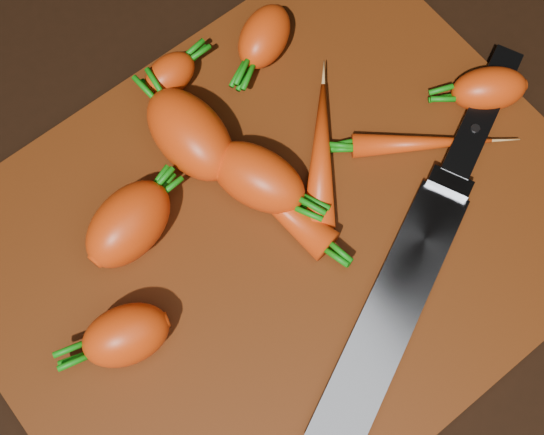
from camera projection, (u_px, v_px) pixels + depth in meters
ground at (279, 240)px, 0.64m from camera, size 2.00×2.00×0.01m
cutting_board at (279, 236)px, 0.63m from camera, size 0.50×0.40×0.01m
carrot_0 at (129, 224)px, 0.60m from camera, size 0.09×0.07×0.05m
carrot_1 at (126, 335)px, 0.58m from camera, size 0.08×0.06×0.05m
carrot_2 at (257, 177)px, 0.62m from camera, size 0.08×0.10×0.05m
carrot_3 at (190, 134)px, 0.63m from camera, size 0.06×0.10×0.06m
carrot_4 at (264, 36)px, 0.67m from camera, size 0.08×0.07×0.04m
carrot_5 at (170, 75)px, 0.66m from camera, size 0.05×0.04×0.03m
carrot_6 at (489, 89)px, 0.65m from camera, size 0.08×0.07×0.04m
carrot_7 at (321, 153)px, 0.64m from camera, size 0.11×0.12×0.03m
carrot_8 at (422, 143)px, 0.65m from camera, size 0.11×0.09×0.02m
carrot_9 at (276, 204)px, 0.62m from camera, size 0.05×0.12×0.03m
knife at (402, 289)px, 0.60m from camera, size 0.36×0.19×0.02m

